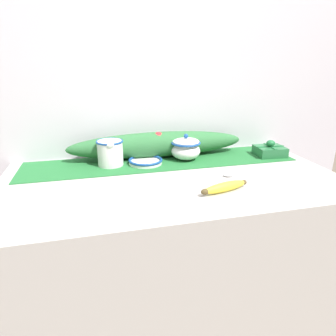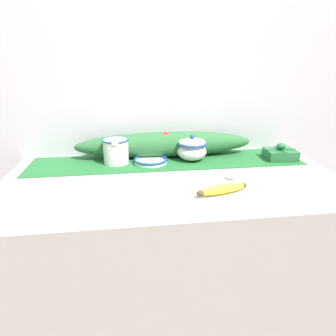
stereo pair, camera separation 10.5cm
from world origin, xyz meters
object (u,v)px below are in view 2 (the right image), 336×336
(spoon, at_px, (226,177))
(gift_box, at_px, (280,154))
(napkin_stack, at_px, (11,197))
(sugar_bowl, at_px, (192,149))
(banana, at_px, (222,189))
(cream_pitcher, at_px, (116,150))
(small_dish, at_px, (151,161))

(spoon, relative_size, gift_box, 1.41)
(napkin_stack, distance_m, gift_box, 1.06)
(sugar_bowl, relative_size, banana, 0.68)
(cream_pitcher, height_order, napkin_stack, cream_pitcher)
(sugar_bowl, relative_size, small_dish, 0.89)
(cream_pitcher, relative_size, gift_box, 0.96)
(sugar_bowl, distance_m, banana, 0.36)
(cream_pitcher, distance_m, gift_box, 0.71)
(small_dish, bearing_deg, banana, -59.04)
(spoon, bearing_deg, sugar_bowl, 127.55)
(banana, xyz_separation_m, napkin_stack, (-0.66, 0.04, -0.00))
(sugar_bowl, xyz_separation_m, napkin_stack, (-0.63, -0.31, -0.04))
(cream_pitcher, xyz_separation_m, napkin_stack, (-0.31, -0.32, -0.05))
(sugar_bowl, xyz_separation_m, banana, (0.02, -0.36, -0.04))
(spoon, bearing_deg, small_dish, 159.10)
(sugar_bowl, height_order, spoon, sugar_bowl)
(cream_pitcher, xyz_separation_m, banana, (0.35, -0.36, -0.04))
(cream_pitcher, xyz_separation_m, spoon, (0.40, -0.23, -0.05))
(banana, distance_m, napkin_stack, 0.66)
(cream_pitcher, height_order, small_dish, cream_pitcher)
(small_dish, xyz_separation_m, banana, (0.20, -0.34, 0.00))
(spoon, height_order, gift_box, gift_box)
(sugar_bowl, relative_size, gift_box, 0.96)
(banana, bearing_deg, small_dish, 120.96)
(gift_box, bearing_deg, napkin_stack, -164.81)
(sugar_bowl, bearing_deg, gift_box, -5.65)
(banana, relative_size, napkin_stack, 1.45)
(sugar_bowl, xyz_separation_m, small_dish, (-0.18, -0.02, -0.04))
(gift_box, bearing_deg, spoon, -148.62)
(cream_pitcher, height_order, banana, cream_pitcher)
(sugar_bowl, bearing_deg, spoon, -70.49)
(cream_pitcher, relative_size, banana, 0.69)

